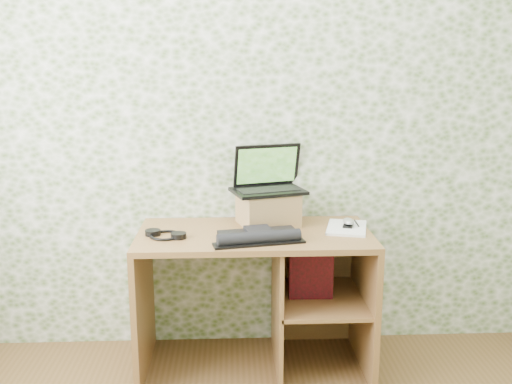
{
  "coord_description": "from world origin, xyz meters",
  "views": [
    {
      "loc": [
        -0.12,
        -1.37,
        1.6
      ],
      "look_at": [
        0.01,
        1.39,
        0.97
      ],
      "focal_mm": 40.0,
      "sensor_mm": 36.0,
      "label": 1
    }
  ],
  "objects_px": {
    "desk": "(269,279)",
    "notepad": "(347,228)",
    "riser": "(268,209)",
    "laptop": "(268,180)",
    "keyboard": "(259,236)"
  },
  "relations": [
    {
      "from": "desk",
      "to": "notepad",
      "type": "relative_size",
      "value": 4.25
    },
    {
      "from": "riser",
      "to": "laptop",
      "type": "relative_size",
      "value": 0.68
    },
    {
      "from": "keyboard",
      "to": "notepad",
      "type": "distance_m",
      "value": 0.5
    },
    {
      "from": "desk",
      "to": "laptop",
      "type": "xyz_separation_m",
      "value": [
        0.0,
        0.16,
        0.5
      ]
    },
    {
      "from": "laptop",
      "to": "keyboard",
      "type": "distance_m",
      "value": 0.39
    },
    {
      "from": "riser",
      "to": "laptop",
      "type": "height_order",
      "value": "laptop"
    },
    {
      "from": "desk",
      "to": "laptop",
      "type": "distance_m",
      "value": 0.53
    },
    {
      "from": "laptop",
      "to": "notepad",
      "type": "xyz_separation_m",
      "value": [
        0.41,
        -0.15,
        -0.23
      ]
    },
    {
      "from": "keyboard",
      "to": "notepad",
      "type": "bearing_deg",
      "value": 8.93
    },
    {
      "from": "desk",
      "to": "notepad",
      "type": "height_order",
      "value": "notepad"
    },
    {
      "from": "riser",
      "to": "notepad",
      "type": "xyz_separation_m",
      "value": [
        0.41,
        -0.11,
        -0.08
      ]
    },
    {
      "from": "riser",
      "to": "notepad",
      "type": "height_order",
      "value": "riser"
    },
    {
      "from": "laptop",
      "to": "notepad",
      "type": "height_order",
      "value": "laptop"
    },
    {
      "from": "desk",
      "to": "notepad",
      "type": "distance_m",
      "value": 0.49
    },
    {
      "from": "desk",
      "to": "laptop",
      "type": "relative_size",
      "value": 2.81
    }
  ]
}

